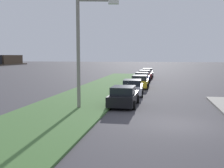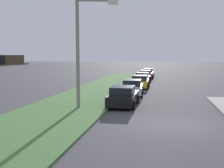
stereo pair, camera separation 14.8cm
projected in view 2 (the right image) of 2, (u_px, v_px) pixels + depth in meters
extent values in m
plane|color=#423F44|center=(177.00, 125.00, 14.91)|extent=(300.00, 300.00, 0.00)
cube|color=#477238|center=(91.00, 95.00, 26.02)|extent=(60.00, 6.00, 0.12)
cube|color=black|center=(123.00, 98.00, 20.46)|extent=(4.32, 1.85, 0.70)
cube|color=black|center=(123.00, 90.00, 20.20)|extent=(2.22, 1.63, 0.55)
cylinder|color=black|center=(114.00, 99.00, 21.97)|extent=(0.64, 0.23, 0.64)
cylinder|color=black|center=(137.00, 99.00, 21.63)|extent=(0.64, 0.23, 0.64)
cylinder|color=black|center=(107.00, 104.00, 19.34)|extent=(0.64, 0.23, 0.64)
cylinder|color=black|center=(133.00, 105.00, 18.99)|extent=(0.64, 0.23, 0.64)
cube|color=silver|center=(132.00, 89.00, 26.10)|extent=(4.39, 2.03, 0.70)
cube|color=black|center=(132.00, 83.00, 25.84)|extent=(2.28, 1.71, 0.55)
cylinder|color=black|center=(124.00, 90.00, 27.57)|extent=(0.65, 0.25, 0.64)
cylinder|color=black|center=(142.00, 90.00, 27.34)|extent=(0.65, 0.25, 0.64)
cylinder|color=black|center=(121.00, 93.00, 24.91)|extent=(0.65, 0.25, 0.64)
cylinder|color=black|center=(142.00, 94.00, 24.68)|extent=(0.65, 0.25, 0.64)
cube|color=gold|center=(140.00, 83.00, 31.82)|extent=(4.30, 1.80, 0.70)
cube|color=black|center=(140.00, 78.00, 31.57)|extent=(2.20, 1.60, 0.55)
cylinder|color=black|center=(133.00, 84.00, 33.33)|extent=(0.64, 0.22, 0.64)
cylinder|color=black|center=(149.00, 84.00, 33.01)|extent=(0.64, 0.22, 0.64)
cylinder|color=black|center=(131.00, 86.00, 30.69)|extent=(0.64, 0.22, 0.64)
cylinder|color=black|center=(147.00, 87.00, 30.37)|extent=(0.64, 0.22, 0.64)
cube|color=#23389E|center=(143.00, 79.00, 37.18)|extent=(4.32, 1.84, 0.70)
cube|color=black|center=(142.00, 74.00, 36.92)|extent=(2.22, 1.62, 0.55)
cylinder|color=black|center=(137.00, 80.00, 38.69)|extent=(0.64, 0.23, 0.64)
cylinder|color=black|center=(150.00, 80.00, 38.35)|extent=(0.64, 0.23, 0.64)
cylinder|color=black|center=(135.00, 82.00, 36.06)|extent=(0.64, 0.23, 0.64)
cylinder|color=black|center=(149.00, 82.00, 35.72)|extent=(0.64, 0.23, 0.64)
cube|color=red|center=(145.00, 76.00, 42.83)|extent=(4.39, 2.04, 0.70)
cube|color=black|center=(145.00, 72.00, 42.58)|extent=(2.29, 1.72, 0.55)
cylinder|color=black|center=(141.00, 77.00, 44.38)|extent=(0.65, 0.26, 0.64)
cylinder|color=black|center=(152.00, 77.00, 43.95)|extent=(0.65, 0.26, 0.64)
cylinder|color=black|center=(138.00, 78.00, 41.77)|extent=(0.65, 0.26, 0.64)
cylinder|color=black|center=(150.00, 78.00, 41.34)|extent=(0.65, 0.26, 0.64)
cube|color=#B2B5BA|center=(148.00, 74.00, 48.70)|extent=(4.39, 2.02, 0.70)
cube|color=black|center=(148.00, 70.00, 48.44)|extent=(2.28, 1.71, 0.55)
cylinder|color=black|center=(143.00, 74.00, 50.18)|extent=(0.65, 0.25, 0.64)
cylinder|color=black|center=(153.00, 74.00, 49.95)|extent=(0.65, 0.25, 0.64)
cylinder|color=black|center=(143.00, 75.00, 47.51)|extent=(0.65, 0.25, 0.64)
cylinder|color=black|center=(153.00, 76.00, 47.28)|extent=(0.65, 0.25, 0.64)
cube|color=#473828|center=(12.00, 59.00, 109.26)|extent=(14.00, 3.00, 3.40)
cylinder|color=gray|center=(78.00, 55.00, 18.97)|extent=(0.24, 0.24, 7.50)
cylinder|color=gray|center=(95.00, 1.00, 18.63)|extent=(0.60, 2.38, 0.12)
cube|color=silver|center=(113.00, 2.00, 18.66)|extent=(0.49, 0.76, 0.24)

